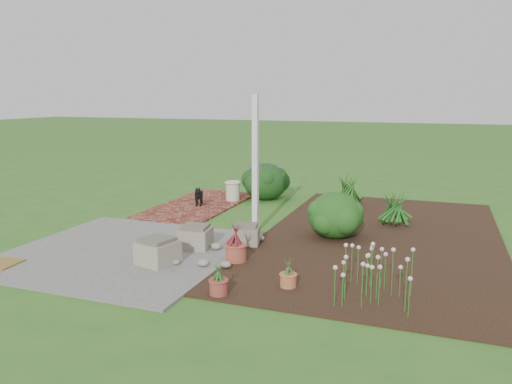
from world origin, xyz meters
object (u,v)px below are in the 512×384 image
(cream_ceramic_urn, at_px, (233,191))
(black_dog, at_px, (199,195))
(stone_trough_near, at_px, (158,253))
(evergreen_shrub, at_px, (335,214))

(cream_ceramic_urn, bearing_deg, black_dog, -121.80)
(stone_trough_near, xyz_separation_m, evergreen_shrub, (2.15, 2.35, 0.23))
(cream_ceramic_urn, bearing_deg, stone_trough_near, -80.94)
(black_dog, relative_size, evergreen_shrub, 0.49)
(stone_trough_near, relative_size, black_dog, 1.08)
(stone_trough_near, relative_size, evergreen_shrub, 0.53)
(black_dog, bearing_deg, evergreen_shrub, -42.86)
(black_dog, xyz_separation_m, cream_ceramic_urn, (0.49, 0.80, -0.03))
(black_dog, bearing_deg, cream_ceramic_urn, 37.99)
(cream_ceramic_urn, distance_m, evergreen_shrub, 3.62)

